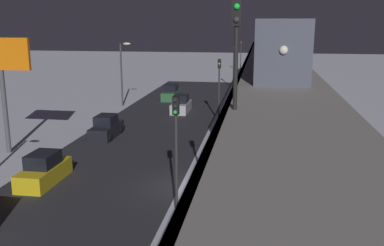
# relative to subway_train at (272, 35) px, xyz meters

# --- Properties ---
(ground_plane) EXTENTS (240.00, 240.00, 0.00)m
(ground_plane) POSITION_rel_subway_train_xyz_m (5.98, 24.99, -8.58)
(ground_plane) COLOR silver
(avenue_asphalt) EXTENTS (11.00, 96.11, 0.01)m
(avenue_asphalt) POSITION_rel_subway_train_xyz_m (11.33, 24.99, -8.57)
(avenue_asphalt) COLOR #28282D
(avenue_asphalt) RESTS_ON ground_plane
(elevated_railway) EXTENTS (5.00, 96.11, 6.80)m
(elevated_railway) POSITION_rel_subway_train_xyz_m (0.09, 24.99, -2.69)
(elevated_railway) COLOR gray
(elevated_railway) RESTS_ON ground_plane
(subway_train) EXTENTS (2.94, 55.47, 3.40)m
(subway_train) POSITION_rel_subway_train_xyz_m (0.00, 0.00, 0.00)
(subway_train) COLOR #4C5160
(subway_train) RESTS_ON elevated_railway
(rail_signal) EXTENTS (0.36, 0.41, 4.00)m
(rail_signal) POSITION_rel_subway_train_xyz_m (2.01, 33.80, 0.95)
(rail_signal) COLOR black
(rail_signal) RESTS_ON elevated_railway
(sedan_black) EXTENTS (1.91, 4.57, 1.97)m
(sedan_black) POSITION_rel_subway_train_xyz_m (14.53, 14.16, -7.79)
(sedan_black) COLOR black
(sedan_black) RESTS_ON ground_plane
(sedan_yellow) EXTENTS (1.80, 4.49, 1.97)m
(sedan_yellow) POSITION_rel_subway_train_xyz_m (14.53, 25.60, -7.78)
(sedan_yellow) COLOR gold
(sedan_yellow) RESTS_ON ground_plane
(sedan_green) EXTENTS (1.80, 4.62, 1.97)m
(sedan_green) POSITION_rel_subway_train_xyz_m (12.73, -5.55, -7.78)
(sedan_green) COLOR #2D6038
(sedan_green) RESTS_ON ground_plane
(sedan_silver) EXTENTS (1.80, 4.16, 1.97)m
(sedan_silver) POSITION_rel_subway_train_xyz_m (9.93, 2.37, -7.78)
(sedan_silver) COLOR #B2B2B7
(sedan_silver) RESTS_ON ground_plane
(traffic_light_near) EXTENTS (0.32, 0.44, 6.40)m
(traffic_light_near) POSITION_rel_subway_train_xyz_m (5.23, 29.06, -4.38)
(traffic_light_near) COLOR #2D2D2D
(traffic_light_near) RESTS_ON ground_plane
(traffic_light_mid) EXTENTS (0.32, 0.44, 6.40)m
(traffic_light_mid) POSITION_rel_subway_train_xyz_m (5.23, 6.48, -4.38)
(traffic_light_mid) COLOR #2D2D2D
(traffic_light_mid) RESTS_ON ground_plane
(traffic_light_far) EXTENTS (0.32, 0.44, 6.40)m
(traffic_light_far) POSITION_rel_subway_train_xyz_m (5.23, -16.10, -4.38)
(traffic_light_far) COLOR #2D2D2D
(traffic_light_far) RESTS_ON ground_plane
(traffic_light_distant) EXTENTS (0.32, 0.44, 6.40)m
(traffic_light_distant) POSITION_rel_subway_train_xyz_m (5.23, -38.67, -4.38)
(traffic_light_distant) COLOR #2D2D2D
(traffic_light_distant) RESTS_ON ground_plane
(commercial_billboard) EXTENTS (4.80, 0.36, 8.90)m
(commercial_billboard) POSITION_rel_subway_train_xyz_m (20.46, 19.93, -1.75)
(commercial_billboard) COLOR #4C4C51
(commercial_billboard) RESTS_ON ground_plane
(street_lamp_far) EXTENTS (1.35, 0.44, 7.65)m
(street_lamp_far) POSITION_rel_subway_train_xyz_m (17.40, -0.01, -3.76)
(street_lamp_far) COLOR #38383D
(street_lamp_far) RESTS_ON ground_plane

